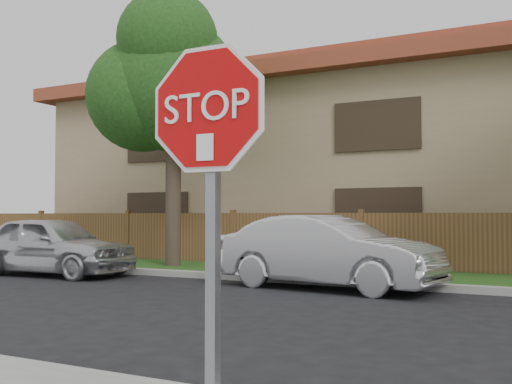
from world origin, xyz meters
The scene contains 4 objects.
tree_left centered at (-8.98, 9.57, 5.22)m, with size 4.80×3.90×7.78m.
stop_sign centered at (-0.90, -1.48, 1.83)m, with size 1.01×0.13×2.55m.
sedan_far_left centered at (-10.78, 6.90, 0.77)m, with size 1.81×4.50×1.53m, color silver.
sedan_left centered at (-3.50, 7.47, 0.77)m, with size 1.63×4.68×1.54m, color silver.
Camera 1 is at (0.88, -4.36, 1.55)m, focal length 42.00 mm.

